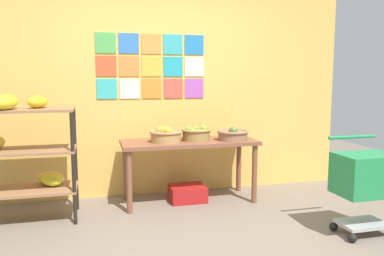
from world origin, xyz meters
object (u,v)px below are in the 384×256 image
at_px(fruit_basket_centre, 233,134).
at_px(fruit_basket_back_right, 196,134).
at_px(banana_shelf_unit, 20,145).
at_px(display_table, 189,149).
at_px(fruit_basket_right, 165,135).
at_px(produce_crate_under_table, 188,193).
at_px(shopping_cart, 365,178).

relative_size(fruit_basket_centre, fruit_basket_back_right, 1.06).
height_order(banana_shelf_unit, fruit_basket_centre, banana_shelf_unit).
distance_m(display_table, fruit_basket_centre, 0.52).
height_order(display_table, fruit_basket_back_right, fruit_basket_back_right).
bearing_deg(fruit_basket_back_right, display_table, 177.15).
relative_size(fruit_basket_centre, fruit_basket_right, 1.00).
relative_size(fruit_basket_right, produce_crate_under_table, 0.89).
height_order(banana_shelf_unit, display_table, banana_shelf_unit).
distance_m(fruit_basket_right, shopping_cart, 2.04).
bearing_deg(display_table, banana_shelf_unit, -174.20).
height_order(fruit_basket_back_right, produce_crate_under_table, fruit_basket_back_right).
xyz_separation_m(fruit_basket_right, fruit_basket_back_right, (0.36, 0.03, -0.00)).
height_order(banana_shelf_unit, shopping_cart, banana_shelf_unit).
xyz_separation_m(display_table, produce_crate_under_table, (-0.02, 0.01, -0.52)).
height_order(display_table, shopping_cart, shopping_cart).
relative_size(fruit_basket_right, fruit_basket_back_right, 1.06).
bearing_deg(shopping_cart, fruit_basket_back_right, 140.01).
relative_size(fruit_basket_centre, produce_crate_under_table, 0.89).
distance_m(display_table, produce_crate_under_table, 0.52).
relative_size(fruit_basket_right, shopping_cart, 0.41).
distance_m(fruit_basket_right, fruit_basket_back_right, 0.36).
bearing_deg(fruit_basket_right, display_table, 7.12).
xyz_separation_m(banana_shelf_unit, fruit_basket_centre, (2.23, 0.08, 0.01)).
xyz_separation_m(display_table, fruit_basket_back_right, (0.08, -0.00, 0.17)).
relative_size(display_table, fruit_basket_right, 4.22).
bearing_deg(fruit_basket_back_right, fruit_basket_centre, -12.42).
xyz_separation_m(banana_shelf_unit, shopping_cart, (3.03, -1.14, -0.24)).
bearing_deg(fruit_basket_back_right, shopping_cart, -47.31).
height_order(fruit_basket_right, shopping_cart, fruit_basket_right).
bearing_deg(produce_crate_under_table, shopping_cart, -45.30).
xyz_separation_m(banana_shelf_unit, fruit_basket_back_right, (1.83, 0.17, 0.02)).
bearing_deg(display_table, fruit_basket_centre, -10.83).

